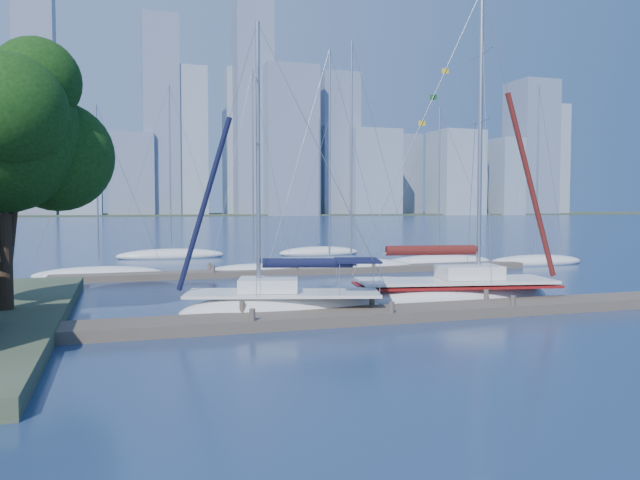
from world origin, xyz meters
name	(u,v)px	position (x,y,z in m)	size (l,w,h in m)	color
ground	(381,320)	(0.00, 0.00, 0.00)	(700.00, 700.00, 0.00)	navy
near_dock	(381,314)	(0.00, 0.00, 0.20)	(26.00, 2.00, 0.40)	brown
far_dock	(309,271)	(2.00, 16.00, 0.18)	(30.00, 1.80, 0.36)	brown
far_shore	(139,215)	(0.00, 320.00, 0.00)	(800.00, 100.00, 1.50)	#38472D
tree	(2,132)	(-13.02, 3.46, 6.79)	(7.59, 6.93, 10.08)	black
sailboat_navy	(283,292)	(-3.24, 1.90, 0.92)	(8.26, 4.64, 11.58)	white
sailboat_maroon	(455,279)	(4.57, 2.61, 1.04)	(9.34, 4.45, 13.94)	white
bg_boat_0	(99,274)	(-10.35, 17.75, 0.22)	(7.66, 4.04, 10.41)	white
bg_boat_1	(253,270)	(-1.30, 16.88, 0.25)	(6.14, 4.15, 12.84)	white
bg_boat_2	(330,266)	(3.92, 17.60, 0.28)	(9.37, 5.06, 14.75)	white
bg_boat_3	(351,267)	(5.14, 16.82, 0.28)	(9.08, 3.56, 15.10)	white
bg_boat_4	(438,262)	(12.54, 18.80, 0.24)	(8.76, 4.33, 11.54)	white
bg_boat_5	(536,261)	(19.42, 16.97, 0.26)	(7.90, 4.97, 13.23)	white
bg_boat_6	(171,255)	(-5.21, 31.03, 0.27)	(8.95, 4.29, 14.36)	white
bg_boat_7	(319,252)	(7.34, 30.55, 0.25)	(7.19, 2.23, 12.12)	white
skyline	(180,143)	(19.17, 290.63, 35.49)	(504.47, 51.31, 124.80)	gray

